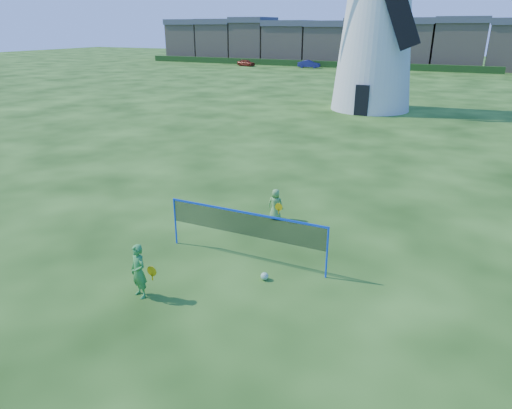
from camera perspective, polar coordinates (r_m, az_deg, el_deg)
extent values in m
plane|color=black|center=(14.09, -1.62, -6.23)|extent=(220.00, 220.00, 0.00)
cube|color=black|center=(36.89, 13.11, 12.61)|extent=(1.06, 0.13, 2.34)
cube|color=black|center=(37.14, 13.92, 19.04)|extent=(0.74, 0.13, 0.96)
cylinder|color=blue|center=(14.65, -10.10, -2.07)|extent=(0.05, 0.05, 1.55)
cylinder|color=blue|center=(12.64, 8.91, -5.99)|extent=(0.05, 0.05, 1.55)
cube|color=black|center=(13.30, -1.34, -2.48)|extent=(5.00, 0.02, 0.70)
cube|color=blue|center=(13.15, -1.35, -1.01)|extent=(5.00, 0.02, 0.06)
imported|color=#39903D|center=(12.06, -14.54, -8.12)|extent=(0.62, 0.51, 1.46)
cylinder|color=#E7B30C|center=(12.03, -12.95, -8.15)|extent=(0.28, 0.02, 0.28)
cube|color=#E7B30C|center=(12.12, -12.88, -8.85)|extent=(0.03, 0.02, 0.20)
imported|color=#61A24E|center=(16.37, 2.46, 0.03)|extent=(0.60, 0.43, 1.13)
cylinder|color=#E7B30C|center=(16.09, 2.88, -0.31)|extent=(0.28, 0.02, 0.28)
cube|color=#E7B30C|center=(16.16, 2.86, -0.87)|extent=(0.03, 0.02, 0.20)
sphere|color=green|center=(12.70, 1.08, -8.99)|extent=(0.22, 0.22, 0.22)
cube|color=tan|center=(99.32, -8.20, 19.50)|extent=(6.75, 8.00, 6.70)
cube|color=#4C4C54|center=(99.27, -8.33, 21.72)|extent=(7.05, 8.40, 1.00)
cube|color=tan|center=(95.56, -4.36, 19.59)|extent=(7.08, 8.00, 6.74)
cube|color=#4C4C54|center=(95.51, -4.43, 21.91)|extent=(7.38, 8.40, 1.00)
cube|color=tan|center=(92.30, -0.33, 19.66)|extent=(6.37, 8.00, 7.02)
cube|color=#4C4C54|center=(92.25, -0.34, 22.15)|extent=(6.67, 8.40, 1.00)
cube|color=tan|center=(89.36, 4.18, 19.36)|extent=(7.75, 8.00, 6.44)
cube|color=#4C4C54|center=(89.29, 4.25, 21.75)|extent=(8.05, 8.40, 1.00)
cube|color=tan|center=(86.88, 9.08, 19.07)|extent=(6.74, 8.00, 6.35)
cube|color=#4C4C54|center=(86.81, 9.23, 21.49)|extent=(7.04, 8.40, 1.00)
cube|color=tan|center=(85.09, 13.88, 18.83)|extent=(6.76, 8.00, 6.74)
cube|color=#4C4C54|center=(85.04, 14.13, 21.42)|extent=(7.06, 8.40, 1.00)
cube|color=tan|center=(83.86, 18.90, 18.30)|extent=(6.95, 8.00, 6.75)
cube|color=#4C4C54|center=(83.80, 19.23, 20.93)|extent=(7.25, 8.40, 1.00)
cube|color=tan|center=(83.21, 24.24, 17.64)|extent=(7.44, 8.00, 6.89)
cube|color=#4C4C54|center=(83.15, 24.67, 20.32)|extent=(7.74, 8.40, 1.00)
cube|color=#193814|center=(82.13, 5.93, 17.22)|extent=(62.00, 0.80, 1.00)
imported|color=maroon|center=(82.26, -1.25, 17.37)|extent=(3.49, 2.01, 1.12)
imported|color=navy|center=(79.21, 6.67, 17.11)|extent=(3.79, 1.72, 1.20)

